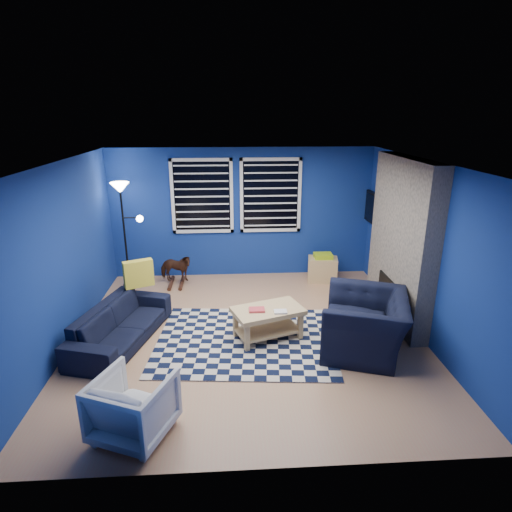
% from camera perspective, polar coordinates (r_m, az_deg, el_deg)
% --- Properties ---
extents(floor, '(5.00, 5.00, 0.00)m').
position_cam_1_polar(floor, '(6.40, -1.03, -10.47)').
color(floor, tan).
rests_on(floor, ground).
extents(ceiling, '(5.00, 5.00, 0.00)m').
position_cam_1_polar(ceiling, '(5.62, -1.18, 12.35)').
color(ceiling, white).
rests_on(ceiling, wall_back).
extents(wall_back, '(5.00, 0.00, 5.00)m').
position_cam_1_polar(wall_back, '(8.30, -1.89, 5.69)').
color(wall_back, navy).
rests_on(wall_back, floor).
extents(wall_left, '(0.00, 5.00, 5.00)m').
position_cam_1_polar(wall_left, '(6.31, -24.42, -0.28)').
color(wall_left, navy).
rests_on(wall_left, floor).
extents(wall_right, '(0.00, 5.00, 5.00)m').
position_cam_1_polar(wall_right, '(6.50, 21.50, 0.63)').
color(wall_right, navy).
rests_on(wall_right, floor).
extents(fireplace, '(0.65, 2.00, 2.50)m').
position_cam_1_polar(fireplace, '(6.89, 18.70, 1.48)').
color(fireplace, gray).
rests_on(fireplace, floor).
extents(window_left, '(1.17, 0.06, 1.42)m').
position_cam_1_polar(window_left, '(8.21, -7.20, 7.89)').
color(window_left, black).
rests_on(window_left, wall_back).
extents(window_right, '(1.17, 0.06, 1.42)m').
position_cam_1_polar(window_right, '(8.23, 1.96, 8.05)').
color(window_right, black).
rests_on(window_right, wall_back).
extents(tv, '(0.07, 1.00, 0.58)m').
position_cam_1_polar(tv, '(8.23, 15.60, 5.96)').
color(tv, black).
rests_on(tv, wall_right).
extents(rug, '(2.66, 2.21, 0.02)m').
position_cam_1_polar(rug, '(6.26, -1.47, -11.13)').
color(rug, black).
rests_on(rug, floor).
extents(sofa, '(2.00, 1.21, 0.55)m').
position_cam_1_polar(sofa, '(6.40, -17.59, -8.66)').
color(sofa, black).
rests_on(sofa, floor).
extents(armchair_big, '(1.50, 1.40, 0.80)m').
position_cam_1_polar(armchair_big, '(6.04, 14.31, -8.74)').
color(armchair_big, black).
rests_on(armchair_big, floor).
extents(armchair_bent, '(0.93, 0.95, 0.66)m').
position_cam_1_polar(armchair_bent, '(4.69, -16.04, -18.70)').
color(armchair_bent, gray).
rests_on(armchair_bent, floor).
extents(rocking_horse, '(0.42, 0.68, 0.53)m').
position_cam_1_polar(rocking_horse, '(8.15, -10.68, -1.60)').
color(rocking_horse, '#4B2918').
rests_on(rocking_horse, floor).
extents(coffee_table, '(1.11, 0.86, 0.49)m').
position_cam_1_polar(coffee_table, '(6.17, 1.59, -8.13)').
color(coffee_table, tan).
rests_on(coffee_table, rug).
extents(cabinet, '(0.61, 0.46, 0.55)m').
position_cam_1_polar(cabinet, '(8.35, 8.85, -1.68)').
color(cabinet, tan).
rests_on(cabinet, floor).
extents(floor_lamp, '(0.53, 0.33, 1.95)m').
position_cam_1_polar(floor_lamp, '(7.98, -17.37, 6.85)').
color(floor_lamp, black).
rests_on(floor_lamp, floor).
extents(throw_pillow, '(0.46, 0.30, 0.42)m').
position_cam_1_polar(throw_pillow, '(6.82, -15.39, -2.28)').
color(throw_pillow, yellow).
rests_on(throw_pillow, sofa).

